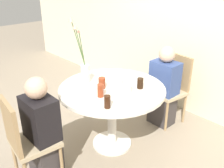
{
  "coord_description": "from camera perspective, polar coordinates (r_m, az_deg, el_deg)",
  "views": [
    {
      "loc": [
        1.79,
        -1.66,
        1.9
      ],
      "look_at": [
        0.0,
        0.0,
        0.79
      ],
      "focal_mm": 40.0,
      "sensor_mm": 36.0,
      "label": 1
    }
  ],
  "objects": [
    {
      "name": "wall_back",
      "position": [
        3.57,
        16.81,
        13.74
      ],
      "size": [
        8.0,
        0.05,
        2.6
      ],
      "color": "beige",
      "rests_on": "ground_plane"
    },
    {
      "name": "person_guest",
      "position": [
        2.49,
        -15.64,
        -10.73
      ],
      "size": [
        0.34,
        0.24,
        1.08
      ],
      "color": "#383333",
      "rests_on": "ground_plane"
    },
    {
      "name": "birthday_cake",
      "position": [
        2.59,
        2.46,
        -0.92
      ],
      "size": [
        0.19,
        0.19,
        0.13
      ],
      "color": "white",
      "rests_on": "dining_table"
    },
    {
      "name": "drink_glass_3",
      "position": [
        2.28,
        -1.07,
        -4.08
      ],
      "size": [
        0.06,
        0.06,
        0.12
      ],
      "color": "#33190C",
      "rests_on": "dining_table"
    },
    {
      "name": "chair_left_flank",
      "position": [
        2.44,
        -19.19,
        -11.58
      ],
      "size": [
        0.44,
        0.44,
        0.92
      ],
      "rotation": [
        0.0,
        0.0,
        3.03
      ],
      "color": "tan",
      "rests_on": "ground_plane"
    },
    {
      "name": "ground_plane",
      "position": [
        3.1,
        0.0,
        -13.46
      ],
      "size": [
        16.0,
        16.0,
        0.0
      ],
      "primitive_type": "plane",
      "color": "gray"
    },
    {
      "name": "dining_table",
      "position": [
        2.76,
        0.0,
        -3.18
      ],
      "size": [
        1.15,
        1.15,
        0.75
      ],
      "color": "silver",
      "rests_on": "ground_plane"
    },
    {
      "name": "drink_glass_1",
      "position": [
        2.66,
        -2.32,
        0.24
      ],
      "size": [
        0.08,
        0.08,
        0.12
      ],
      "color": "maroon",
      "rests_on": "dining_table"
    },
    {
      "name": "person_boy",
      "position": [
        3.3,
        11.75,
        -1.13
      ],
      "size": [
        0.34,
        0.24,
        1.08
      ],
      "color": "#383333",
      "rests_on": "ground_plane"
    },
    {
      "name": "drink_glass_0",
      "position": [
        2.67,
        6.46,
        0.16
      ],
      "size": [
        0.07,
        0.07,
        0.11
      ],
      "color": "black",
      "rests_on": "dining_table"
    },
    {
      "name": "drink_glass_2",
      "position": [
        2.48,
        -2.64,
        -1.5
      ],
      "size": [
        0.06,
        0.06,
        0.13
      ],
      "color": "maroon",
      "rests_on": "dining_table"
    },
    {
      "name": "flower_vase",
      "position": [
        2.76,
        -6.54,
        4.19
      ],
      "size": [
        0.12,
        0.23,
        0.75
      ],
      "color": "#B2C6C1",
      "rests_on": "dining_table"
    },
    {
      "name": "side_plate",
      "position": [
        2.88,
        5.05,
        0.94
      ],
      "size": [
        0.17,
        0.17,
        0.01
      ],
      "color": "white",
      "rests_on": "dining_table"
    },
    {
      "name": "chair_right_flank",
      "position": [
        3.41,
        13.63,
        -0.25
      ],
      "size": [
        0.45,
        0.45,
        0.92
      ],
      "rotation": [
        0.0,
        0.0,
        -0.13
      ],
      "color": "tan",
      "rests_on": "ground_plane"
    }
  ]
}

